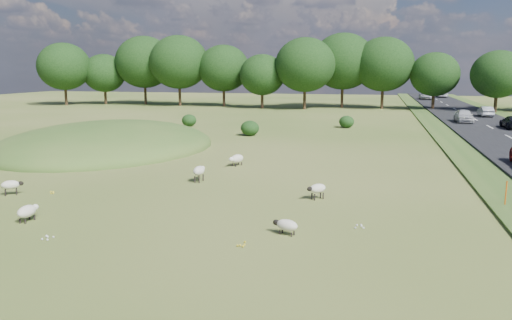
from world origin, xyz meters
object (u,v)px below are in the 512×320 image
Objects in this scene: marker_post at (506,194)px; car_0 at (426,95)px; car_4 at (486,111)px; sheep_5 at (27,211)px; car_6 at (464,116)px; sheep_1 at (237,159)px; sheep_4 at (11,185)px; car_7 at (442,94)px; sheep_0 at (286,225)px; sheep_2 at (317,189)px; sheep_3 at (199,171)px.

marker_post is 0.22× the size of car_0.
car_0 is at bearing -83.96° from car_4.
sheep_5 is 48.42m from car_6.
car_6 is (18.09, 29.19, 0.52)m from sheep_1.
marker_post is 35.92m from car_6.
car_4 reaches higher than sheep_4.
car_6 is 0.83× the size of car_7.
car_0 is 8.85m from car_7.
car_7 is (16.47, 93.46, 0.63)m from sheep_0.
sheep_2 is at bearing 79.74° from car_7.
car_7 reaches higher than car_6.
car_6 is at bearing 85.80° from car_7.
car_7 reaches higher than sheep_3.
sheep_5 is at bearing -80.66° from sheep_4.
sheep_3 reaches higher than sheep_4.
sheep_0 is at bearing -106.89° from car_6.
car_7 is (0.00, 43.89, 0.12)m from car_4.
car_0 is 1.03× the size of car_7.
car_7 is at bearing 85.80° from car_6.
sheep_1 is at bearing -48.16° from sheep_0.
sheep_0 is 0.88× the size of sheep_3.
car_4 is at bearing -27.86° from sheep_5.
car_0 is at bearing -14.72° from sheep_5.
car_0 reaches higher than sheep_1.
car_4 is at bearing -83.96° from car_0.
car_6 is (26.81, 38.98, 0.47)m from sheep_4.
sheep_1 is 9.29m from sheep_2.
car_0 reaches higher than sheep_3.
sheep_2 reaches higher than sheep_1.
marker_post is at bearing -70.36° from sheep_5.
sheep_2 is 46.96m from car_4.
car_7 is at bearing -12.55° from sheep_3.
sheep_3 reaches higher than sheep_1.
sheep_1 is 1.13× the size of sheep_5.
sheep_0 is 14.41m from sheep_4.
sheep_4 reaches higher than sheep_5.
marker_post is 23.25m from sheep_4.
car_6 is at bearing -90.00° from car_0.
marker_post reaches higher than sheep_0.
car_7 reaches higher than sheep_2.
car_4 is (21.89, 37.04, 0.42)m from sheep_1.
marker_post is 0.98× the size of sheep_3.
marker_post is 15.72m from sheep_1.
car_7 reaches higher than sheep_4.
car_7 is (7.59, 87.46, 0.40)m from marker_post.
sheep_0 is 0.20× the size of car_0.
sheep_3 is 38.93m from car_6.
sheep_4 is at bearing 46.20° from sheep_5.
car_0 is at bearing 64.57° from car_7.
sheep_5 is at bearing -118.59° from car_6.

